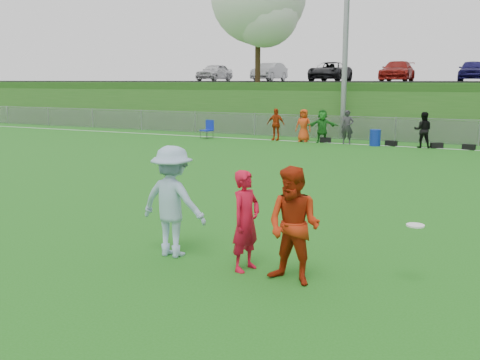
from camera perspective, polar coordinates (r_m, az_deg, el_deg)
The scene contains 16 objects.
ground at distance 10.20m, azimuth -2.63°, elevation -7.47°, with size 120.00×120.00×0.00m, color #1D6314.
sideline_far at distance 27.13m, azimuth 15.49°, elevation 3.53°, with size 60.00×0.10×0.01m, color white.
fence at distance 29.03m, azimuth 16.25°, elevation 5.21°, with size 58.00×0.06×1.30m.
light_pole at distance 30.52m, azimuth 11.30°, elevation 17.07°, with size 1.20×0.40×12.15m.
berm at distance 39.85m, azimuth 18.90°, elevation 7.64°, with size 120.00×18.00×3.00m, color #1F5217.
parking_lot at distance 41.81m, azimuth 19.35°, elevation 9.86°, with size 120.00×12.00×0.10m, color black.
tree_white_flowering at distance 36.81m, azimuth 2.13°, elevation 18.65°, with size 6.30×6.30×8.78m.
car_row at distance 40.97m, azimuth 17.61°, elevation 11.03°, with size 32.04×5.18×1.44m.
spectator_row at distance 27.64m, azimuth 9.95°, elevation 5.64°, with size 8.43×1.09×1.69m.
gear_bags at distance 27.10m, azimuth 17.02°, elevation 3.71°, with size 7.41×0.49×0.26m.
player_red_left at distance 8.94m, azimuth 0.63°, elevation -4.37°, with size 0.62×0.41×1.71m, color red.
player_red_center at distance 8.38m, azimuth 5.77°, elevation -4.89°, with size 0.91×0.71×1.86m, color #AA250B.
player_blue at distance 9.72m, azimuth -7.19°, elevation -2.28°, with size 1.30×0.75×2.02m, color #95B3CF.
frisbee at distance 8.67m, azimuth 18.20°, elevation -4.62°, with size 0.28×0.28×0.03m.
recycling_bin at distance 27.00m, azimuth 14.21°, elevation 4.40°, with size 0.53×0.53×0.79m, color navy.
camp_chair at distance 29.58m, azimuth -3.54°, elevation 5.02°, with size 0.67×0.68×1.01m.
Camera 1 is at (4.56, -8.56, 3.16)m, focal length 40.00 mm.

